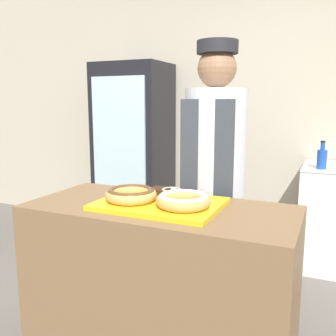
{
  "coord_description": "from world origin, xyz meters",
  "views": [
    {
      "loc": [
        0.78,
        -1.66,
        1.42
      ],
      "look_at": [
        0.0,
        0.1,
        1.08
      ],
      "focal_mm": 40.0,
      "sensor_mm": 36.0,
      "label": 1
    }
  ],
  "objects": [
    {
      "name": "brownie_back_left",
      "position": [
        -0.07,
        0.15,
        0.94
      ],
      "size": [
        0.1,
        0.1,
        0.03
      ],
      "color": "#382111",
      "rests_on": "serving_tray"
    },
    {
      "name": "serving_tray",
      "position": [
        0.0,
        0.0,
        0.91
      ],
      "size": [
        0.61,
        0.45,
        0.02
      ],
      "color": "yellow",
      "rests_on": "display_counter"
    },
    {
      "name": "baker_person",
      "position": [
        0.12,
        0.54,
        0.94
      ],
      "size": [
        0.37,
        0.37,
        1.78
      ],
      "color": "#4C4C51",
      "rests_on": "ground_plane"
    },
    {
      "name": "wall_back",
      "position": [
        0.0,
        2.13,
        1.35
      ],
      "size": [
        8.0,
        0.06,
        2.7
      ],
      "color": "#BCB29E",
      "rests_on": "ground_plane"
    },
    {
      "name": "donut_light_glaze",
      "position": [
        0.14,
        -0.04,
        0.96
      ],
      "size": [
        0.26,
        0.26,
        0.06
      ],
      "color": "tan",
      "rests_on": "serving_tray"
    },
    {
      "name": "donut_mini_center",
      "position": [
        0.0,
        0.15,
        0.94
      ],
      "size": [
        0.12,
        0.12,
        0.03
      ],
      "color": "tan",
      "rests_on": "serving_tray"
    },
    {
      "name": "beverage_fridge",
      "position": [
        -1.13,
        1.75,
        0.9
      ],
      "size": [
        0.7,
        0.6,
        1.81
      ],
      "color": "black",
      "rests_on": "ground_plane"
    },
    {
      "name": "donut_chocolate_glaze",
      "position": [
        -0.14,
        -0.04,
        0.96
      ],
      "size": [
        0.26,
        0.26,
        0.06
      ],
      "color": "tan",
      "rests_on": "serving_tray"
    },
    {
      "name": "bottle_blue",
      "position": [
        0.7,
        1.56,
        0.98
      ],
      "size": [
        0.08,
        0.08,
        0.23
      ],
      "color": "#1E4CB2",
      "rests_on": "chest_freezer"
    },
    {
      "name": "display_counter",
      "position": [
        0.0,
        0.0,
        0.45
      ],
      "size": [
        1.36,
        0.62,
        0.9
      ],
      "color": "brown",
      "rests_on": "ground_plane"
    },
    {
      "name": "brownie_back_right",
      "position": [
        0.07,
        0.15,
        0.94
      ],
      "size": [
        0.1,
        0.1,
        0.03
      ],
      "color": "#382111",
      "rests_on": "serving_tray"
    }
  ]
}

